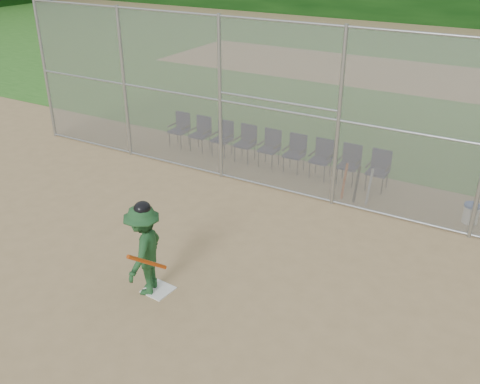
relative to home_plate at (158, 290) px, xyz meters
The scene contains 17 objects.
ground 0.52m from the home_plate, 40.06° to the right, with size 100.00×100.00×0.00m, color tan.
grass_strip 17.67m from the home_plate, 88.70° to the left, with size 100.00×100.00×0.00m, color #2D6A1F.
dirt_patch_far 17.67m from the home_plate, 88.70° to the left, with size 24.00×24.00×0.00m, color tan.
backstop_fence 5.11m from the home_plate, 85.09° to the left, with size 16.09×0.09×4.00m.
home_plate is the anchor object (origin of this frame).
batter_at_plate 0.85m from the home_plate, 149.67° to the right, with size 0.97×1.36×1.75m.
water_cooler 6.83m from the home_plate, 50.93° to the left, with size 0.35×0.35×0.44m.
spare_bats 5.42m from the home_plate, 70.34° to the left, with size 0.66×0.32×0.84m.
chair_0 7.02m from the home_plate, 122.86° to the left, with size 0.54×0.52×0.96m, color #0E1134, non-canonical shape.
chair_1 6.66m from the home_plate, 117.54° to the left, with size 0.54×0.52×0.96m, color #0E1134, non-canonical shape.
chair_2 6.35m from the home_plate, 111.66° to the left, with size 0.54×0.52×0.96m, color #0E1134, non-canonical shape.
chair_3 6.12m from the home_plate, 105.26° to the left, with size 0.54×0.52×0.96m, color #0E1134, non-canonical shape.
chair_4 5.97m from the home_plate, 98.45° to the left, with size 0.54×0.52×0.96m, color #0E1134, non-canonical shape.
chair_5 5.91m from the home_plate, 91.39° to the left, with size 0.54×0.52×0.96m, color #0E1134, non-canonical shape.
chair_6 5.94m from the home_plate, 84.28° to the left, with size 0.54×0.52×0.96m, color #0E1134, non-canonical shape.
chair_7 6.05m from the home_plate, 77.35° to the left, with size 0.54×0.52×0.96m, color #0E1134, non-canonical shape.
chair_8 6.25m from the home_plate, 70.77° to the left, with size 0.54×0.52×0.96m, color #0E1134, non-canonical shape.
Camera 1 is at (4.67, -5.55, 5.66)m, focal length 40.00 mm.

